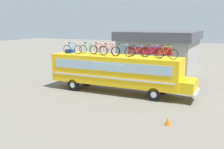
# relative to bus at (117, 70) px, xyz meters

# --- Properties ---
(ground_plane) EXTENTS (120.00, 120.00, 0.00)m
(ground_plane) POSITION_rel_bus_xyz_m (-0.18, 0.00, -1.78)
(ground_plane) COLOR slate
(bus) EXTENTS (11.53, 2.45, 2.93)m
(bus) POSITION_rel_bus_xyz_m (0.00, 0.00, 0.00)
(bus) COLOR yellow
(bus) RESTS_ON ground
(luggage_bag_1) EXTENTS (0.66, 0.45, 0.29)m
(luggage_bag_1) POSITION_rel_bus_xyz_m (-4.45, 0.13, 1.30)
(luggage_bag_1) COLOR #193899
(luggage_bag_1) RESTS_ON bus
(rooftop_bicycle_1) EXTENTS (1.79, 0.44, 0.95)m
(rooftop_bicycle_1) POSITION_rel_bus_xyz_m (-3.89, -0.32, 1.55)
(rooftop_bicycle_1) COLOR black
(rooftop_bicycle_1) RESTS_ON bus
(rooftop_bicycle_2) EXTENTS (1.68, 0.44, 0.94)m
(rooftop_bicycle_2) POSITION_rel_bus_xyz_m (-2.71, 0.21, 1.54)
(rooftop_bicycle_2) COLOR black
(rooftop_bicycle_2) RESTS_ON bus
(rooftop_bicycle_3) EXTENTS (1.67, 0.44, 0.96)m
(rooftop_bicycle_3) POSITION_rel_bus_xyz_m (-1.60, 0.04, 1.55)
(rooftop_bicycle_3) COLOR black
(rooftop_bicycle_3) RESTS_ON bus
(rooftop_bicycle_4) EXTENTS (1.79, 0.44, 0.97)m
(rooftop_bicycle_4) POSITION_rel_bus_xyz_m (-0.53, -0.33, 1.55)
(rooftop_bicycle_4) COLOR black
(rooftop_bicycle_4) RESTS_ON bus
(rooftop_bicycle_5) EXTENTS (1.81, 0.44, 0.97)m
(rooftop_bicycle_5) POSITION_rel_bus_xyz_m (0.57, -0.26, 1.56)
(rooftop_bicycle_5) COLOR black
(rooftop_bicycle_5) RESTS_ON bus
(rooftop_bicycle_6) EXTENTS (1.62, 0.44, 0.86)m
(rooftop_bicycle_6) POSITION_rel_bus_xyz_m (1.62, 0.24, 1.52)
(rooftop_bicycle_6) COLOR black
(rooftop_bicycle_6) RESTS_ON bus
(rooftop_bicycle_7) EXTENTS (1.79, 0.44, 0.93)m
(rooftop_bicycle_7) POSITION_rel_bus_xyz_m (2.81, 0.23, 1.54)
(rooftop_bicycle_7) COLOR black
(rooftop_bicycle_7) RESTS_ON bus
(rooftop_bicycle_8) EXTENTS (1.71, 0.44, 0.95)m
(rooftop_bicycle_8) POSITION_rel_bus_xyz_m (3.90, -0.32, 1.55)
(rooftop_bicycle_8) COLOR black
(rooftop_bicycle_8) RESTS_ON bus
(roadside_building) EXTENTS (8.93, 10.24, 4.46)m
(roadside_building) POSITION_rel_bus_xyz_m (-0.26, 14.07, 0.52)
(roadside_building) COLOR #9E9E99
(roadside_building) RESTS_ON ground
(traffic_cone) EXTENTS (0.34, 0.34, 0.45)m
(traffic_cone) POSITION_rel_bus_xyz_m (5.31, -5.10, -1.55)
(traffic_cone) COLOR orange
(traffic_cone) RESTS_ON ground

